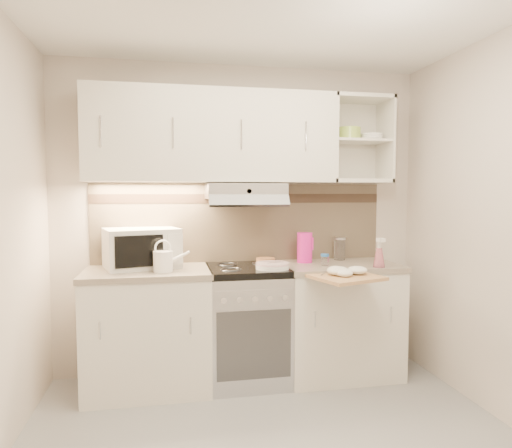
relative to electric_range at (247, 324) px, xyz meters
name	(u,v)px	position (x,y,z in m)	size (l,w,h in m)	color
room_shell	(268,167)	(0.00, -0.73, 1.18)	(3.04, 2.84, 2.52)	beige
base_cabinet_left	(148,332)	(-0.75, 0.00, -0.02)	(0.90, 0.60, 0.86)	silver
worktop_left	(147,272)	(-0.75, 0.00, 0.43)	(0.92, 0.62, 0.04)	gray
base_cabinet_right	(338,321)	(0.75, 0.00, -0.02)	(0.90, 0.60, 0.86)	silver
worktop_right	(339,266)	(0.75, 0.00, 0.43)	(0.92, 0.62, 0.04)	gray
electric_range	(247,324)	(0.00, 0.00, 0.00)	(0.60, 0.60, 0.90)	#B7B7BC
microwave	(141,248)	(-0.80, 0.12, 0.60)	(0.61, 0.52, 0.30)	silver
watering_can	(164,260)	(-0.63, -0.11, 0.53)	(0.27, 0.14, 0.23)	white
plate_stack	(272,266)	(0.17, -0.14, 0.47)	(0.25, 0.25, 0.05)	white
bread_loaf	(266,260)	(0.18, 0.16, 0.47)	(0.15, 0.15, 0.04)	#B89542
pink_pitcher	(305,247)	(0.50, 0.12, 0.57)	(0.13, 0.12, 0.25)	#E31A98
glass_jar	(340,249)	(0.83, 0.20, 0.55)	(0.10, 0.10, 0.19)	white
spice_jar	(325,260)	(0.60, -0.08, 0.50)	(0.06, 0.06, 0.09)	white
spray_bottle	(379,255)	(0.99, -0.22, 0.54)	(0.09, 0.09, 0.24)	pink
cutting_board	(346,277)	(0.64, -0.42, 0.42)	(0.44, 0.39, 0.02)	tan
dish_towel	(349,270)	(0.66, -0.42, 0.47)	(0.27, 0.23, 0.07)	silver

